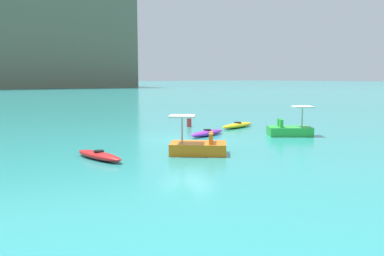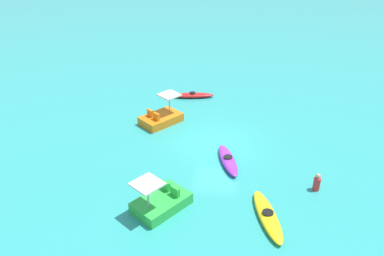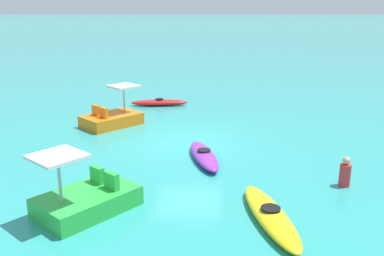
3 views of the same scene
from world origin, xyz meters
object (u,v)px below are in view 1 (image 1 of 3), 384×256
(kayak_red, at_px, (99,155))
(pedal_boat_orange, at_px, (198,146))
(person_near_shore, at_px, (189,121))
(kayak_purple, at_px, (207,133))
(kayak_yellow, at_px, (238,125))
(pedal_boat_green, at_px, (290,130))

(kayak_red, bearing_deg, pedal_boat_orange, -18.61)
(pedal_boat_orange, bearing_deg, person_near_shore, 57.23)
(pedal_boat_orange, distance_m, person_near_shore, 10.07)
(person_near_shore, bearing_deg, kayak_purple, -111.61)
(kayak_yellow, height_order, pedal_boat_green, pedal_boat_green)
(kayak_red, bearing_deg, pedal_boat_green, 1.68)
(kayak_red, xyz_separation_m, pedal_boat_orange, (3.97, -1.34, 0.17))
(kayak_purple, height_order, pedal_boat_green, pedal_boat_green)
(kayak_yellow, relative_size, person_near_shore, 3.88)
(kayak_red, distance_m, pedal_boat_green, 11.72)
(kayak_yellow, bearing_deg, kayak_purple, -154.38)
(kayak_red, relative_size, pedal_boat_orange, 1.07)
(kayak_purple, relative_size, kayak_yellow, 0.88)
(kayak_purple, distance_m, kayak_red, 8.32)
(person_near_shore, bearing_deg, kayak_red, -142.90)
(kayak_red, height_order, person_near_shore, person_near_shore)
(kayak_red, relative_size, pedal_boat_green, 1.06)
(kayak_red, height_order, pedal_boat_orange, pedal_boat_orange)
(kayak_red, distance_m, pedal_boat_orange, 4.20)
(kayak_purple, xyz_separation_m, kayak_yellow, (3.99, 1.91, -0.00))
(pedal_boat_orange, xyz_separation_m, person_near_shore, (5.45, 8.47, 0.05))
(kayak_purple, height_order, kayak_yellow, same)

